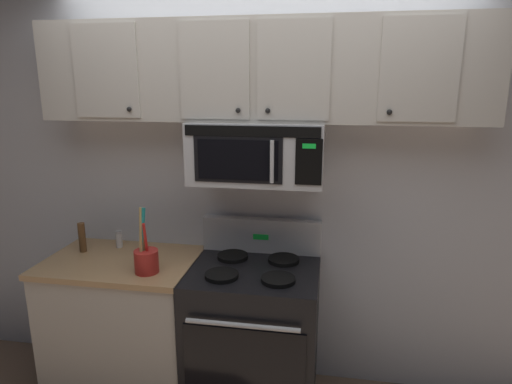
{
  "coord_description": "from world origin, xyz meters",
  "views": [
    {
      "loc": [
        0.42,
        -1.93,
        1.97
      ],
      "look_at": [
        0.0,
        0.49,
        1.35
      ],
      "focal_mm": 30.82,
      "sensor_mm": 36.0,
      "label": 1
    }
  ],
  "objects_px": {
    "stove_range": "(254,334)",
    "over_range_microwave": "(257,152)",
    "utensil_crock_red": "(146,258)",
    "salt_shaker": "(119,239)",
    "pepper_mill": "(82,237)"
  },
  "relations": [
    {
      "from": "over_range_microwave",
      "to": "utensil_crock_red",
      "type": "bearing_deg",
      "value": -156.15
    },
    {
      "from": "stove_range",
      "to": "over_range_microwave",
      "type": "distance_m",
      "value": 1.11
    },
    {
      "from": "over_range_microwave",
      "to": "pepper_mill",
      "type": "height_order",
      "value": "over_range_microwave"
    },
    {
      "from": "stove_range",
      "to": "utensil_crock_red",
      "type": "distance_m",
      "value": 0.81
    },
    {
      "from": "stove_range",
      "to": "salt_shaker",
      "type": "bearing_deg",
      "value": 168.55
    },
    {
      "from": "salt_shaker",
      "to": "pepper_mill",
      "type": "relative_size",
      "value": 0.58
    },
    {
      "from": "stove_range",
      "to": "pepper_mill",
      "type": "height_order",
      "value": "stove_range"
    },
    {
      "from": "over_range_microwave",
      "to": "utensil_crock_red",
      "type": "height_order",
      "value": "over_range_microwave"
    },
    {
      "from": "utensil_crock_red",
      "to": "salt_shaker",
      "type": "relative_size",
      "value": 3.39
    },
    {
      "from": "over_range_microwave",
      "to": "pepper_mill",
      "type": "distance_m",
      "value": 1.28
    },
    {
      "from": "salt_shaker",
      "to": "over_range_microwave",
      "type": "bearing_deg",
      "value": -4.52
    },
    {
      "from": "stove_range",
      "to": "utensil_crock_red",
      "type": "bearing_deg",
      "value": -166.02
    },
    {
      "from": "stove_range",
      "to": "over_range_microwave",
      "type": "height_order",
      "value": "over_range_microwave"
    },
    {
      "from": "utensil_crock_red",
      "to": "stove_range",
      "type": "bearing_deg",
      "value": 13.98
    },
    {
      "from": "utensil_crock_red",
      "to": "pepper_mill",
      "type": "xyz_separation_m",
      "value": [
        -0.53,
        0.23,
        0.01
      ]
    }
  ]
}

